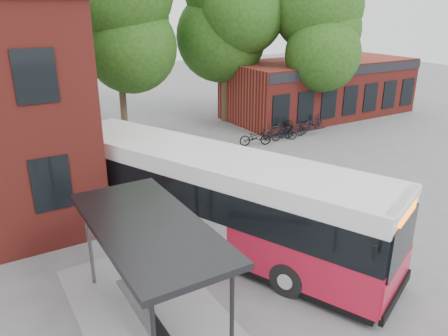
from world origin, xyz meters
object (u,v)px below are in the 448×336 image
bicycle_3 (285,128)px  bicycle_1 (275,132)px  city_bus (210,198)px  bicycle_5 (295,130)px  bicycle_7 (314,122)px  bicycle_0 (255,137)px  bicycle_4 (296,128)px  bus_shelter (151,274)px  bicycle_2 (284,133)px

bicycle_3 → bicycle_1: bearing=80.1°
city_bus → bicycle_3: city_bus is taller
bicycle_5 → bicycle_7: (2.18, 0.69, 0.02)m
city_bus → bicycle_0: (7.67, 8.21, -1.11)m
bicycle_4 → bicycle_5: (-0.42, -0.44, 0.08)m
bicycle_4 → bicycle_5: bicycle_5 is taller
bicycle_1 → bicycle_5: 1.38m
bicycle_5 → city_bus: bearing=125.1°
bus_shelter → bicycle_2: size_ratio=4.11×
bicycle_5 → bus_shelter: bearing=125.9°
bicycle_3 → bicycle_7: bicycle_7 is taller
bicycle_4 → bicycle_7: (1.76, 0.25, 0.10)m
bicycle_0 → bicycle_5: (3.05, 0.07, 0.01)m
bicycle_0 → bicycle_7: size_ratio=1.09×
city_bus → bicycle_4: size_ratio=7.75×
bicycle_3 → bicycle_5: size_ratio=1.02×
bicycle_4 → city_bus: bearing=146.0°
bicycle_3 → bicycle_2: bearing=116.7°
bicycle_0 → bicycle_3: bearing=-60.5°
bicycle_0 → bicycle_4: (3.47, 0.51, -0.07)m
bicycle_4 → bicycle_5: size_ratio=0.97×
city_bus → bicycle_7: city_bus is taller
bicycle_0 → bicycle_1: bicycle_1 is taller
bus_shelter → bicycle_0: bus_shelter is taller
bicycle_1 → bus_shelter: bearing=136.4°
city_bus → bicycle_4: 14.19m
bus_shelter → bicycle_2: bearing=40.1°
bicycle_5 → bicycle_7: 2.29m
city_bus → bicycle_7: (12.90, 8.97, -1.08)m
bicycle_4 → bicycle_5: 0.61m
bicycle_0 → bicycle_2: bearing=-74.7°
bicycle_7 → bicycle_2: bearing=96.0°
city_bus → bicycle_2: size_ratio=7.44×
bus_shelter → bicycle_2: bus_shelter is taller
bicycle_4 → bus_shelter: bearing=146.7°
bicycle_2 → bicycle_7: size_ratio=0.97×
bicycle_2 → bicycle_4: bearing=-54.6°
bicycle_0 → bicycle_1: (1.70, 0.36, 0.00)m
bicycle_1 → bicycle_3: size_ratio=0.97×
bicycle_3 → bicycle_5: bearing=-162.4°
bicycle_1 → bicycle_7: bicycle_7 is taller
bicycle_7 → bicycle_1: bearing=87.2°
bicycle_0 → bicycle_1: size_ratio=1.14×
city_bus → bicycle_7: bearing=11.9°
bus_shelter → bicycle_3: 17.99m
city_bus → bicycle_0: city_bus is taller
bicycle_1 → city_bus: bearing=136.7°
bicycle_2 → bus_shelter: bearing=141.9°
bicycle_5 → bicycle_7: bearing=-75.0°
bus_shelter → bicycle_1: 17.14m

